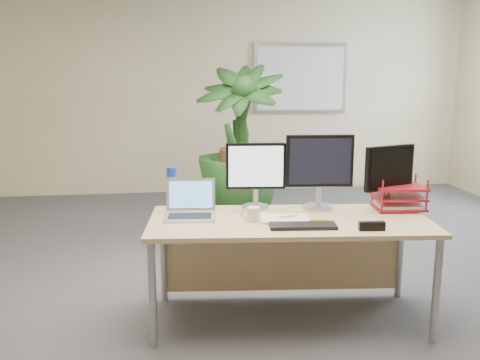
{
  "coord_description": "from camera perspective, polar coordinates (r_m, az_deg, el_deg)",
  "views": [
    {
      "loc": [
        -0.62,
        -3.32,
        1.65
      ],
      "look_at": [
        -0.12,
        0.35,
        0.89
      ],
      "focal_mm": 40.0,
      "sensor_mm": 36.0,
      "label": 1
    }
  ],
  "objects": [
    {
      "name": "floor",
      "position": [
        3.76,
        2.68,
        -14.51
      ],
      "size": [
        8.0,
        8.0,
        0.0
      ],
      "primitive_type": "plane",
      "color": "#4D4D53",
      "rests_on": "ground"
    },
    {
      "name": "back_wall",
      "position": [
        7.36,
        -2.88,
        9.18
      ],
      "size": [
        7.0,
        0.04,
        2.7
      ],
      "primitive_type": "cube",
      "color": "beige",
      "rests_on": "floor"
    },
    {
      "name": "whiteboard",
      "position": [
        7.51,
        6.45,
        10.7
      ],
      "size": [
        1.3,
        0.04,
        0.95
      ],
      "color": "#A7A6AB",
      "rests_on": "back_wall"
    },
    {
      "name": "desk",
      "position": [
        3.65,
        5.08,
        -5.97
      ],
      "size": [
        1.89,
        0.94,
        0.7
      ],
      "color": "tan",
      "rests_on": "floor"
    },
    {
      "name": "floor_plant",
      "position": [
        5.48,
        -0.12,
        2.08
      ],
      "size": [
        1.09,
        1.09,
        1.5
      ],
      "primitive_type": "imported",
      "rotation": [
        0.0,
        0.0,
        -0.37
      ],
      "color": "#153A15",
      "rests_on": "floor"
    },
    {
      "name": "monitor_left",
      "position": [
        3.72,
        1.69,
        0.95
      ],
      "size": [
        0.42,
        0.19,
        0.46
      ],
      "color": "#A4A4A8",
      "rests_on": "desk"
    },
    {
      "name": "monitor_right",
      "position": [
        3.74,
        8.47,
        1.41
      ],
      "size": [
        0.47,
        0.21,
        0.52
      ],
      "color": "#A4A4A8",
      "rests_on": "desk"
    },
    {
      "name": "monitor_dark",
      "position": [
        3.85,
        15.64,
        0.74
      ],
      "size": [
        0.39,
        0.18,
        0.45
      ],
      "color": "#A4A4A8",
      "rests_on": "desk"
    },
    {
      "name": "laptop",
      "position": [
        3.58,
        -5.32,
        -2.91
      ],
      "size": [
        0.36,
        0.32,
        0.24
      ],
      "color": "silver",
      "rests_on": "desk"
    },
    {
      "name": "keyboard",
      "position": [
        3.33,
        6.72,
        -4.88
      ],
      "size": [
        0.42,
        0.17,
        0.02
      ],
      "primitive_type": "cube",
      "rotation": [
        0.0,
        0.0,
        -0.09
      ],
      "color": "black",
      "rests_on": "desk"
    },
    {
      "name": "coffee_mug",
      "position": [
        3.44,
        1.39,
        -3.67
      ],
      "size": [
        0.12,
        0.08,
        0.09
      ],
      "color": "silver",
      "rests_on": "desk"
    },
    {
      "name": "spiral_notebook",
      "position": [
        3.5,
        4.82,
        -4.14
      ],
      "size": [
        0.34,
        0.27,
        0.01
      ],
      "primitive_type": "cube",
      "rotation": [
        0.0,
        0.0,
        -0.14
      ],
      "color": "white",
      "rests_on": "desk"
    },
    {
      "name": "orange_pen",
      "position": [
        3.51,
        5.14,
        -3.91
      ],
      "size": [
        0.13,
        0.03,
        0.01
      ],
      "primitive_type": "cylinder",
      "rotation": [
        0.0,
        1.57,
        0.21
      ],
      "color": "orange",
      "rests_on": "spiral_notebook"
    },
    {
      "name": "yellow_highlighter",
      "position": [
        3.49,
        8.37,
        -4.21
      ],
      "size": [
        0.11,
        0.03,
        0.02
      ],
      "primitive_type": "cylinder",
      "rotation": [
        0.0,
        1.57,
        -0.16
      ],
      "color": "#F2F81A",
      "rests_on": "desk"
    },
    {
      "name": "water_bottle",
      "position": [
        3.75,
        -7.24,
        -0.98
      ],
      "size": [
        0.08,
        0.08,
        0.3
      ],
      "color": "silver",
      "rests_on": "desk"
    },
    {
      "name": "letter_tray",
      "position": [
        3.89,
        16.57,
        -1.96
      ],
      "size": [
        0.36,
        0.29,
        0.16
      ],
      "color": "maroon",
      "rests_on": "desk"
    },
    {
      "name": "stapler",
      "position": [
        3.35,
        13.88,
        -4.79
      ],
      "size": [
        0.16,
        0.06,
        0.05
      ],
      "primitive_type": "cube",
      "rotation": [
        0.0,
        0.0,
        -0.09
      ],
      "color": "black",
      "rests_on": "desk"
    }
  ]
}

